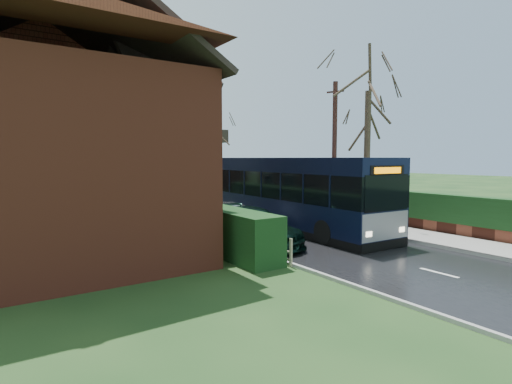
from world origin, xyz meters
TOP-DOWN VIEW (x-y plane):
  - ground at (0.00, 0.00)m, footprint 140.00×140.00m
  - road at (0.00, 10.00)m, footprint 6.00×100.00m
  - pavement at (4.25, 10.00)m, footprint 2.50×100.00m
  - kerb_right at (3.05, 10.00)m, footprint 0.12×100.00m
  - kerb_left at (-3.05, 10.00)m, footprint 0.12×100.00m
  - front_hedge at (-3.90, 5.00)m, footprint 1.20×16.00m
  - picket_fence at (-3.15, 5.00)m, footprint 0.10×16.00m
  - right_wall_hedge at (5.80, 10.00)m, footprint 0.60×50.00m
  - brick_house at (-8.73, 4.78)m, footprint 9.30×14.60m
  - bus at (1.26, 2.29)m, footprint 2.95×11.28m
  - car_silver at (-1.50, 3.38)m, footprint 1.76×4.15m
  - car_green at (-2.37, 0.34)m, footprint 2.03×4.96m
  - car_distant at (2.00, 44.54)m, footprint 2.58×4.04m
  - bus_stop_sign at (4.00, 4.41)m, footprint 0.11×0.43m
  - telegraph_pole at (4.80, 3.10)m, footprint 0.44×0.92m
  - tree_right_near at (6.00, 1.88)m, footprint 4.57×4.57m
  - tree_right_far at (6.18, 20.07)m, footprint 4.49×4.49m

SIDE VIEW (x-z plane):
  - ground at x=0.00m, z-range 0.00..0.00m
  - road at x=0.00m, z-range 0.00..0.02m
  - kerb_left at x=-3.05m, z-range 0.00..0.10m
  - pavement at x=4.25m, z-range 0.00..0.14m
  - kerb_right at x=3.05m, z-range 0.00..0.14m
  - picket_fence at x=-3.15m, z-range 0.00..0.90m
  - car_distant at x=2.00m, z-range 0.00..1.26m
  - car_silver at x=-1.50m, z-range 0.00..1.40m
  - car_green at x=-2.37m, z-range 0.00..1.44m
  - front_hedge at x=-3.90m, z-range 0.00..1.60m
  - right_wall_hedge at x=5.80m, z-range 0.12..1.92m
  - bus at x=1.26m, z-range -0.01..3.39m
  - bus_stop_sign at x=4.00m, z-range 0.46..3.32m
  - telegraph_pole at x=4.80m, z-range 0.05..7.51m
  - brick_house at x=-8.73m, z-range -0.77..9.53m
  - tree_right_far at x=6.18m, z-range 2.14..10.82m
  - tree_right_near at x=6.00m, z-range 2.44..12.32m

